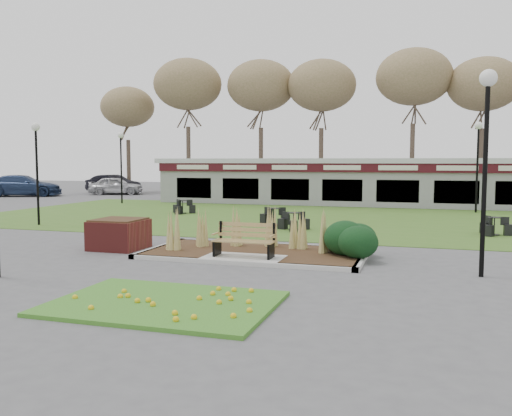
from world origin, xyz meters
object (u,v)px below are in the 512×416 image
(bistro_set_a, at_px, (274,219))
(lamp_post_mid_left, at_px, (36,151))
(bistro_set_c, at_px, (494,229))
(car_blue, at_px, (23,186))
(lamp_post_far_left, at_px, (121,152))
(lamp_post_near_right, at_px, (487,127))
(lamp_post_far_right, at_px, (478,147))
(car_black, at_px, (113,184))
(brick_planter, at_px, (119,234))
(food_pavilion, at_px, (346,181))
(car_silver, at_px, (116,186))
(park_bench, at_px, (245,240))
(bistro_set_b, at_px, (183,209))
(bistro_set_d, at_px, (294,224))

(bistro_set_a, bearing_deg, lamp_post_mid_left, -162.69)
(bistro_set_c, bearing_deg, car_blue, 157.78)
(lamp_post_far_left, height_order, car_blue, lamp_post_far_left)
(lamp_post_mid_left, bearing_deg, lamp_post_near_right, -17.87)
(lamp_post_mid_left, xyz_separation_m, car_blue, (-14.05, 15.52, -2.35))
(lamp_post_far_right, xyz_separation_m, car_black, (-27.80, 9.36, -2.71))
(brick_planter, relative_size, food_pavilion, 0.06)
(lamp_post_far_left, distance_m, car_silver, 9.99)
(food_pavilion, relative_size, lamp_post_mid_left, 5.64)
(lamp_post_far_left, xyz_separation_m, car_blue, (-11.12, 4.00, -2.51))
(lamp_post_near_right, bearing_deg, park_bench, 177.37)
(bistro_set_b, bearing_deg, park_bench, -57.89)
(food_pavilion, distance_m, bistro_set_c, 14.18)
(lamp_post_near_right, relative_size, lamp_post_mid_left, 1.11)
(park_bench, height_order, car_silver, car_silver)
(bistro_set_b, height_order, bistro_set_d, bistro_set_d)
(lamp_post_near_right, bearing_deg, bistro_set_d, 131.59)
(lamp_post_far_right, relative_size, car_silver, 1.11)
(brick_planter, distance_m, bistro_set_c, 13.44)
(lamp_post_mid_left, relative_size, car_blue, 0.77)
(food_pavilion, relative_size, bistro_set_c, 19.71)
(car_silver, relative_size, car_blue, 0.75)
(car_black, bearing_deg, park_bench, -133.93)
(car_silver, bearing_deg, lamp_post_near_right, -152.59)
(lamp_post_far_right, xyz_separation_m, car_blue, (-32.44, 4.00, -2.66))
(lamp_post_far_left, relative_size, car_black, 0.96)
(park_bench, height_order, lamp_post_near_right, lamp_post_near_right)
(food_pavilion, relative_size, lamp_post_far_right, 5.14)
(bistro_set_d, bearing_deg, car_black, 136.33)
(lamp_post_near_right, distance_m, lamp_post_far_left, 26.29)
(food_pavilion, height_order, lamp_post_near_right, lamp_post_near_right)
(food_pavilion, bearing_deg, lamp_post_near_right, -73.21)
(bistro_set_b, height_order, car_black, car_black)
(lamp_post_far_left, distance_m, bistro_set_a, 15.47)
(brick_planter, bearing_deg, bistro_set_b, 105.01)
(lamp_post_far_left, height_order, car_silver, lamp_post_far_left)
(park_bench, distance_m, bistro_set_c, 10.43)
(car_silver, bearing_deg, park_bench, -159.96)
(bistro_set_a, height_order, car_blue, car_blue)
(car_black, relative_size, car_blue, 0.84)
(bistro_set_c, height_order, car_silver, car_silver)
(bistro_set_b, bearing_deg, bistro_set_c, -15.87)
(food_pavilion, bearing_deg, brick_planter, -103.06)
(brick_planter, height_order, lamp_post_far_left, lamp_post_far_left)
(car_blue, bearing_deg, lamp_post_near_right, -146.75)
(bistro_set_b, relative_size, car_silver, 0.30)
(park_bench, relative_size, brick_planter, 1.13)
(bistro_set_b, bearing_deg, lamp_post_far_left, 142.75)
(food_pavilion, xyz_separation_m, bistro_set_c, (7.19, -12.16, -1.23))
(lamp_post_far_left, distance_m, bistro_set_b, 8.93)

